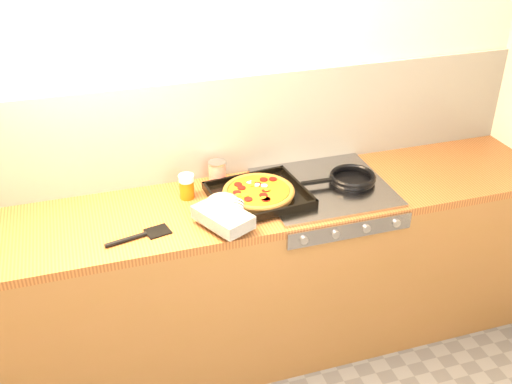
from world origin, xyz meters
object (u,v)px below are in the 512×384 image
object	(u,v)px
pizza_on_tray	(248,198)
juice_glass	(187,186)
frying_pan	(351,178)
tomato_can	(217,173)

from	to	relation	value
pizza_on_tray	juice_glass	world-z (taller)	juice_glass
frying_pan	tomato_can	bearing A→B (deg)	161.75
frying_pan	tomato_can	distance (m)	0.65
frying_pan	juice_glass	distance (m)	0.80
pizza_on_tray	tomato_can	xyz separation A→B (m)	(-0.08, 0.25, 0.02)
pizza_on_tray	frying_pan	xyz separation A→B (m)	(0.54, 0.05, -0.01)
juice_glass	tomato_can	bearing A→B (deg)	26.90
tomato_can	juice_glass	world-z (taller)	tomato_can
frying_pan	juice_glass	size ratio (longest dim) A/B	3.16
pizza_on_tray	tomato_can	distance (m)	0.27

